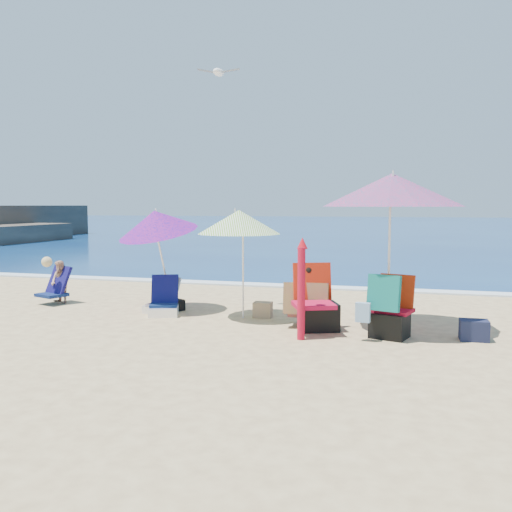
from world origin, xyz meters
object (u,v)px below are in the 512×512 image
(camp_chair_left, at_px, (317,310))
(person_center, at_px, (306,296))
(seagull, at_px, (219,72))
(umbrella_striped, at_px, (239,222))
(furled_umbrella, at_px, (301,284))
(chair_rainbow, at_px, (162,304))
(camp_chair_right, at_px, (389,314))
(umbrella_blue, at_px, (156,222))
(person_left, at_px, (59,282))
(chair_navy, at_px, (164,305))
(umbrella_turquoise, at_px, (392,190))

(camp_chair_left, relative_size, person_center, 1.01)
(person_center, bearing_deg, seagull, 146.03)
(umbrella_striped, distance_m, furled_umbrella, 1.97)
(furled_umbrella, height_order, camp_chair_left, furled_umbrella)
(furled_umbrella, distance_m, chair_rainbow, 3.12)
(camp_chair_left, height_order, person_center, camp_chair_left)
(furled_umbrella, distance_m, camp_chair_right, 1.35)
(umbrella_striped, bearing_deg, camp_chair_right, -17.57)
(umbrella_striped, height_order, chair_rainbow, umbrella_striped)
(umbrella_blue, height_order, chair_rainbow, umbrella_blue)
(camp_chair_left, bearing_deg, umbrella_blue, 165.71)
(person_left, distance_m, seagull, 5.05)
(chair_navy, distance_m, camp_chair_left, 2.82)
(chair_rainbow, height_order, camp_chair_right, camp_chair_right)
(person_left, bearing_deg, person_center, -8.77)
(camp_chair_right, distance_m, person_center, 1.36)
(person_center, bearing_deg, person_left, 171.23)
(umbrella_turquoise, bearing_deg, camp_chair_right, -88.68)
(umbrella_blue, xyz_separation_m, furled_umbrella, (2.93, -1.42, -0.81))
(umbrella_blue, bearing_deg, chair_rainbow, -44.10)
(umbrella_turquoise, height_order, seagull, seagull)
(camp_chair_left, height_order, person_left, camp_chair_left)
(camp_chair_right, height_order, person_left, camp_chair_right)
(umbrella_striped, distance_m, person_left, 4.04)
(chair_navy, bearing_deg, umbrella_striped, 4.78)
(person_center, bearing_deg, camp_chair_right, -17.85)
(umbrella_striped, height_order, camp_chair_right, umbrella_striped)
(furled_umbrella, bearing_deg, umbrella_blue, 154.14)
(umbrella_blue, bearing_deg, umbrella_striped, -7.09)
(camp_chair_right, height_order, person_center, person_center)
(umbrella_turquoise, distance_m, chair_rainbow, 4.44)
(seagull, bearing_deg, furled_umbrella, -46.91)
(chair_rainbow, relative_size, person_left, 0.69)
(camp_chair_left, bearing_deg, person_left, 169.51)
(umbrella_striped, xyz_separation_m, camp_chair_left, (1.43, -0.58, -1.32))
(camp_chair_right, distance_m, person_left, 6.46)
(person_center, xyz_separation_m, seagull, (-1.89, 1.28, 3.84))
(umbrella_blue, xyz_separation_m, person_center, (2.85, -0.58, -1.12))
(umbrella_blue, relative_size, chair_rainbow, 3.08)
(camp_chair_left, bearing_deg, chair_navy, 170.54)
(camp_chair_left, distance_m, person_center, 0.34)
(chair_rainbow, bearing_deg, camp_chair_right, -12.00)
(chair_navy, height_order, seagull, seagull)
(umbrella_turquoise, relative_size, chair_rainbow, 4.31)
(seagull, bearing_deg, camp_chair_right, -27.99)
(umbrella_striped, relative_size, person_center, 1.83)
(umbrella_turquoise, relative_size, furled_umbrella, 1.89)
(camp_chair_left, relative_size, person_left, 1.11)
(camp_chair_left, distance_m, person_left, 5.35)
(person_center, relative_size, seagull, 1.31)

